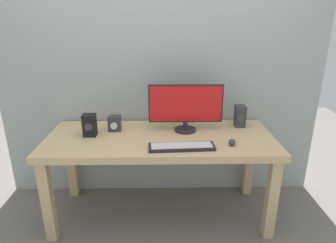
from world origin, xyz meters
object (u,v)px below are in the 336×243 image
(keyboard_primary, at_px, (182,147))
(mouse, at_px, (232,142))
(speaker_left, at_px, (90,125))
(audio_controller, at_px, (115,123))
(monitor, at_px, (186,106))
(desk, at_px, (160,147))
(speaker_right, at_px, (240,116))

(keyboard_primary, distance_m, mouse, 0.37)
(speaker_left, height_order, audio_controller, speaker_left)
(keyboard_primary, bearing_deg, monitor, 81.72)
(desk, xyz_separation_m, audio_controller, (-0.37, 0.13, 0.15))
(desk, bearing_deg, mouse, -18.21)
(keyboard_primary, xyz_separation_m, audio_controller, (-0.52, 0.35, 0.05))
(keyboard_primary, bearing_deg, audio_controller, 145.86)
(keyboard_primary, relative_size, mouse, 5.79)
(speaker_left, bearing_deg, audio_controller, 31.74)
(keyboard_primary, height_order, mouse, mouse)
(speaker_right, relative_size, speaker_left, 1.04)
(keyboard_primary, xyz_separation_m, mouse, (0.37, 0.05, 0.01))
(audio_controller, bearing_deg, desk, -19.30)
(mouse, bearing_deg, desk, 174.20)
(speaker_right, bearing_deg, desk, -162.80)
(desk, distance_m, speaker_left, 0.57)
(keyboard_primary, height_order, audio_controller, audio_controller)
(mouse, xyz_separation_m, audio_controller, (-0.89, 0.30, 0.04))
(desk, xyz_separation_m, keyboard_primary, (0.15, -0.22, 0.10))
(monitor, xyz_separation_m, mouse, (0.32, -0.29, -0.18))
(monitor, distance_m, mouse, 0.47)
(monitor, relative_size, mouse, 7.23)
(monitor, height_order, speaker_left, monitor)
(speaker_left, bearing_deg, keyboard_primary, -19.51)
(keyboard_primary, distance_m, audio_controller, 0.63)
(keyboard_primary, distance_m, speaker_left, 0.74)
(speaker_right, bearing_deg, mouse, -111.21)
(mouse, distance_m, audio_controller, 0.94)
(speaker_right, height_order, audio_controller, speaker_right)
(audio_controller, bearing_deg, monitor, -0.84)
(speaker_left, distance_m, audio_controller, 0.21)
(monitor, distance_m, speaker_right, 0.48)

